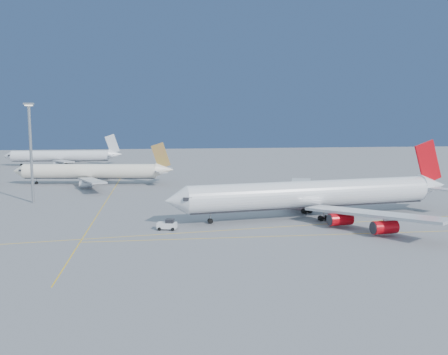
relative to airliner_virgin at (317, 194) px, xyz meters
The scene contains 7 objects.
ground 15.50m from the airliner_virgin, 163.63° to the right, with size 500.00×500.00×0.00m, color slate.
taxiway_lines 29.21m from the airliner_virgin, behind, with size 118.86×140.00×0.02m.
airliner_virgin is the anchor object (origin of this frame).
airliner_etihad 90.09m from the airliner_virgin, 133.52° to the left, with size 57.93×53.13×15.12m.
airliner_third 159.21m from the airliner_virgin, 122.48° to the left, with size 57.13×52.68×15.33m.
pushback_tug 38.05m from the airliner_virgin, 165.68° to the right, with size 4.56×3.32×2.36m.
light_mast 80.37m from the airliner_virgin, 158.68° to the left, with size 2.43×2.43×28.16m.
Camera 1 is at (-23.67, -112.47, 25.12)m, focal length 40.00 mm.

